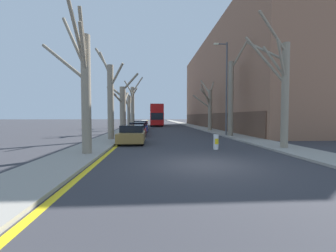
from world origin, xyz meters
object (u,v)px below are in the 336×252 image
at_px(street_tree_right_2, 209,107).
at_px(parked_car_3, 143,125).
at_px(double_decker_bus, 157,114).
at_px(parked_car_1, 138,129).
at_px(street_tree_left_3, 129,111).
at_px(traffic_bollard, 216,142).
at_px(street_tree_left_2, 123,106).
at_px(street_tree_left_0, 83,84).
at_px(street_tree_right_1, 231,95).
at_px(parked_car_0, 132,135).
at_px(parked_car_2, 141,127).
at_px(street_tree_left_1, 110,98).
at_px(street_tree_left_4, 133,104).
at_px(street_tree_right_0, 282,87).
at_px(lamp_post, 226,85).

height_order(street_tree_right_2, parked_car_3, street_tree_right_2).
bearing_deg(double_decker_bus, parked_car_1, -95.69).
xyz_separation_m(street_tree_left_3, traffic_bollard, (7.46, -20.59, -2.37)).
xyz_separation_m(street_tree_left_2, traffic_bollard, (7.45, -13.62, -2.77)).
height_order(street_tree_left_0, street_tree_right_2, street_tree_left_0).
relative_size(street_tree_right_1, parked_car_0, 2.38).
bearing_deg(parked_car_1, parked_car_0, -90.00).
height_order(street_tree_left_2, parked_car_2, street_tree_left_2).
distance_m(street_tree_left_0, street_tree_left_1, 7.54).
height_order(street_tree_left_4, parked_car_1, street_tree_left_4).
bearing_deg(street_tree_right_0, street_tree_right_1, 89.80).
height_order(street_tree_right_0, parked_car_2, street_tree_right_0).
height_order(double_decker_bus, parked_car_3, double_decker_bus).
xyz_separation_m(street_tree_left_3, parked_car_0, (2.01, -17.05, -2.17)).
xyz_separation_m(street_tree_left_0, parked_car_0, (1.99, 5.22, -3.06)).
bearing_deg(street_tree_left_3, parked_car_2, -66.27).
xyz_separation_m(street_tree_left_2, parked_car_0, (1.99, -10.08, -2.58)).
xyz_separation_m(parked_car_0, traffic_bollard, (5.45, -3.54, -0.19)).
distance_m(street_tree_left_2, street_tree_right_2, 11.76).
distance_m(street_tree_right_1, double_decker_bus, 26.92).
height_order(street_tree_left_3, traffic_bollard, street_tree_left_3).
height_order(street_tree_right_2, lamp_post, lamp_post).
xyz_separation_m(street_tree_left_3, parked_car_1, (2.01, -10.59, -2.16)).
bearing_deg(parked_car_3, street_tree_left_0, -94.74).
relative_size(street_tree_left_2, parked_car_2, 1.83).
xyz_separation_m(street_tree_left_4, lamp_post, (10.93, -19.05, 0.95)).
distance_m(parked_car_1, parked_car_2, 6.03).
bearing_deg(street_tree_right_0, double_decker_bus, 101.33).
distance_m(street_tree_right_0, street_tree_right_1, 8.91).
distance_m(double_decker_bus, parked_car_2, 18.73).
bearing_deg(street_tree_left_2, parked_car_2, 50.40).
xyz_separation_m(street_tree_right_2, parked_car_0, (-9.32, -13.30, -2.73)).
distance_m(parked_car_1, parked_car_3, 12.35).
xyz_separation_m(street_tree_right_2, parked_car_2, (-9.32, -0.81, -2.71)).
height_order(double_decker_bus, lamp_post, lamp_post).
bearing_deg(parked_car_3, street_tree_right_0, -67.45).
bearing_deg(street_tree_left_3, street_tree_right_1, -46.37).
bearing_deg(street_tree_left_1, parked_car_0, -48.98).
distance_m(street_tree_right_2, traffic_bollard, 17.52).
bearing_deg(street_tree_left_0, street_tree_left_3, 90.03).
bearing_deg(parked_car_3, street_tree_left_3, -138.67).
relative_size(street_tree_left_2, traffic_bollard, 7.81).
relative_size(double_decker_bus, parked_car_3, 2.40).
bearing_deg(street_tree_right_0, street_tree_left_0, -173.28).
height_order(parked_car_3, traffic_bollard, parked_car_3).
height_order(street_tree_left_1, street_tree_right_1, street_tree_right_1).
bearing_deg(parked_car_2, parked_car_1, -90.00).
bearing_deg(lamp_post, double_decker_bus, 104.00).
relative_size(street_tree_left_0, double_decker_bus, 0.69).
xyz_separation_m(street_tree_left_0, double_decker_bus, (4.44, 36.18, -1.20)).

